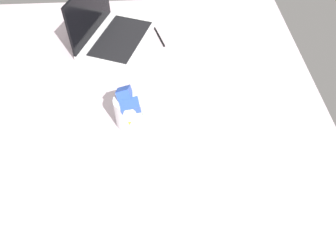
# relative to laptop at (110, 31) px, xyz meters

# --- Properties ---
(bed_mattress) EXTENTS (1.80, 1.40, 0.18)m
(bed_mattress) POSITION_rel_laptop_xyz_m (-0.59, -0.07, -0.13)
(bed_mattress) COLOR silver
(bed_mattress) RESTS_ON ground
(laptop) EXTENTS (0.39, 0.34, 0.23)m
(laptop) POSITION_rel_laptop_xyz_m (0.00, 0.00, 0.00)
(laptop) COLOR silver
(laptop) RESTS_ON bed_mattress
(snack_cup) EXTENTS (0.10, 0.09, 0.15)m
(snack_cup) POSITION_rel_laptop_xyz_m (-0.46, -0.08, 0.02)
(snack_cup) COLOR silver
(snack_cup) RESTS_ON bed_mattress
(charger_cable) EXTENTS (0.17, 0.05, 0.01)m
(charger_cable) POSITION_rel_laptop_xyz_m (0.02, -0.20, -0.04)
(charger_cable) COLOR black
(charger_cable) RESTS_ON bed_mattress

